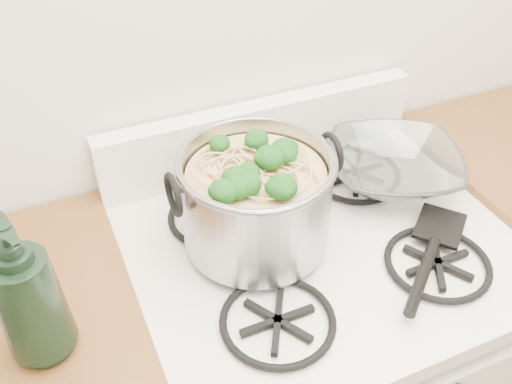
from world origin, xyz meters
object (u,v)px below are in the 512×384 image
object	(u,v)px
gas_range	(309,375)
spatula	(441,223)
glass_bowl	(393,174)
bottle	(26,290)
stock_pot	(256,200)

from	to	relation	value
gas_range	spatula	bearing A→B (deg)	-18.41
glass_bowl	bottle	bearing A→B (deg)	-169.23
glass_bowl	bottle	size ratio (longest dim) A/B	0.41
glass_bowl	bottle	distance (m)	0.79
stock_pot	bottle	size ratio (longest dim) A/B	1.16
gas_range	glass_bowl	xyz separation A→B (m)	(0.23, 0.10, 0.50)
spatula	glass_bowl	size ratio (longest dim) A/B	2.69
spatula	bottle	size ratio (longest dim) A/B	1.11
stock_pot	bottle	bearing A→B (deg)	-166.54
gas_range	stock_pot	world-z (taller)	stock_pot
glass_bowl	gas_range	bearing A→B (deg)	-156.86
gas_range	stock_pot	distance (m)	0.60
gas_range	bottle	size ratio (longest dim) A/B	3.30
gas_range	spatula	xyz separation A→B (m)	(0.23, -0.08, 0.50)
spatula	gas_range	bearing A→B (deg)	-148.71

